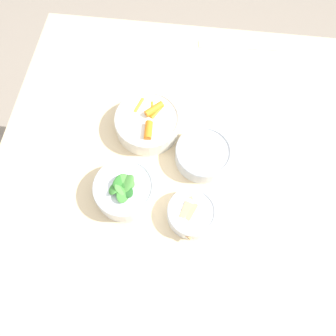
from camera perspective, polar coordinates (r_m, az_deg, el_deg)
The scene contains 7 objects.
ground_plane at distance 1.64m, azimuth 1.80°, elevation -10.08°, with size 10.00×10.00×0.00m, color gray.
dining_table at distance 1.02m, azimuth 2.85°, elevation -1.26°, with size 1.06×1.02×0.76m.
bowl_carrots at distance 0.94m, azimuth -3.34°, elevation 7.95°, with size 0.19×0.19×0.07m.
bowl_greens at distance 0.85m, azimuth -7.34°, elevation -3.73°, with size 0.16×0.16×0.09m.
bowl_beans_hotdog at distance 0.90m, azimuth 6.37°, elevation 2.33°, with size 0.15×0.15×0.05m.
bowl_cookies at distance 0.84m, azimuth 4.34°, elevation -7.85°, with size 0.13×0.13×0.04m.
ruler at distance 1.19m, azimuth 13.51°, elevation 19.98°, with size 0.31×0.05×0.00m.
Camera 1 is at (-0.00, -0.40, 1.59)m, focal length 35.00 mm.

